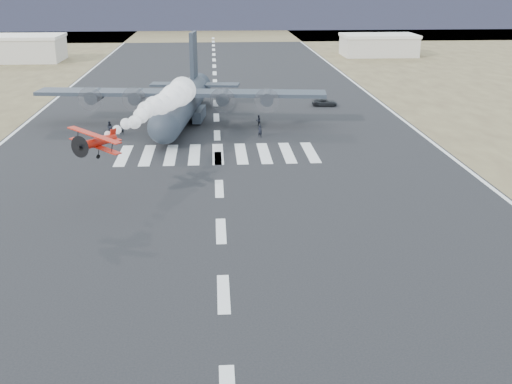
{
  "coord_description": "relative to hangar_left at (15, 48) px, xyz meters",
  "views": [
    {
      "loc": [
        -0.44,
        -29.7,
        22.1
      ],
      "look_at": [
        3.11,
        22.96,
        4.0
      ],
      "focal_mm": 45.0,
      "sensor_mm": 36.0,
      "label": 1
    }
  ],
  "objects": [
    {
      "name": "ridge_seg_d",
      "position": [
        52.0,
        115.0,
        3.09
      ],
      "size": [
        150.0,
        50.0,
        13.0
      ],
      "primitive_type": "cube",
      "color": "slate",
      "rests_on": "ground"
    },
    {
      "name": "aerobatic_biplane",
      "position": [
        40.14,
        -113.17,
        3.07
      ],
      "size": [
        5.91,
        5.54,
        2.74
      ],
      "rotation": [
        0.0,
        0.18,
        -0.26
      ],
      "color": "red"
    },
    {
      "name": "crew_e",
      "position": [
        37.06,
        -85.55,
        -2.56
      ],
      "size": [
        0.63,
        0.9,
        1.7
      ],
      "primitive_type": "imported",
      "rotation": [
        0.0,
        0.0,
        1.42
      ],
      "color": "black",
      "rests_on": "ground"
    },
    {
      "name": "crew_g",
      "position": [
        38.33,
        -83.66,
        -2.53
      ],
      "size": [
        0.79,
        0.72,
        1.75
      ],
      "primitive_type": "imported",
      "rotation": [
        0.0,
        0.0,
        3.51
      ],
      "color": "black",
      "rests_on": "ground"
    },
    {
      "name": "ridge_seg_f",
      "position": [
        182.0,
        115.0,
        5.09
      ],
      "size": [
        150.0,
        50.0,
        17.0
      ],
      "primitive_type": "cube",
      "color": "slate",
      "rests_on": "ground"
    },
    {
      "name": "ridge_seg_e",
      "position": [
        117.0,
        115.0,
        4.09
      ],
      "size": [
        150.0,
        50.0,
        15.0
      ],
      "primitive_type": "cube",
      "color": "slate",
      "rests_on": "ground"
    },
    {
      "name": "ridge_seg_c",
      "position": [
        -13.0,
        115.0,
        5.09
      ],
      "size": [
        150.0,
        50.0,
        17.0
      ],
      "primitive_type": "cube",
      "color": "slate",
      "rests_on": "ground"
    },
    {
      "name": "crew_f",
      "position": [
        43.68,
        -79.62,
        -2.58
      ],
      "size": [
        1.1,
        1.61,
        1.67
      ],
      "primitive_type": "imported",
      "rotation": [
        0.0,
        0.0,
        5.14
      ],
      "color": "black",
      "rests_on": "ground"
    },
    {
      "name": "smoke_trail",
      "position": [
        46.09,
        -91.26,
        3.26
      ],
      "size": [
        8.83,
        26.62,
        3.74
      ],
      "rotation": [
        0.0,
        0.0,
        -0.26
      ],
      "color": "white"
    },
    {
      "name": "support_vehicle",
      "position": [
        70.97,
        -64.81,
        -2.79
      ],
      "size": [
        4.6,
        2.47,
        1.23
      ],
      "primitive_type": "imported",
      "rotation": [
        0.0,
        0.0,
        1.47
      ],
      "color": "black",
      "rests_on": "ground"
    },
    {
      "name": "hangar_right",
      "position": [
        98.0,
        5.0,
        -0.4
      ],
      "size": [
        20.5,
        12.5,
        5.9
      ],
      "color": "#ACA599",
      "rests_on": "ground"
    },
    {
      "name": "crew_c",
      "position": [
        45.92,
        -81.04,
        -2.63
      ],
      "size": [
        0.75,
        1.1,
        1.56
      ],
      "primitive_type": "imported",
      "rotation": [
        0.0,
        0.0,
        1.88
      ],
      "color": "black",
      "rests_on": "ground"
    },
    {
      "name": "hangar_left",
      "position": [
        0.0,
        0.0,
        0.0
      ],
      "size": [
        24.5,
        14.5,
        6.7
      ],
      "color": "#ACA599",
      "rests_on": "ground"
    },
    {
      "name": "transport_aircraft",
      "position": [
        46.94,
        -75.72,
        -0.14
      ],
      "size": [
        43.91,
        36.05,
        12.67
      ],
      "rotation": [
        0.0,
        0.0,
        -0.12
      ],
      "color": "#1E252D",
      "rests_on": "ground"
    },
    {
      "name": "crew_a",
      "position": [
        58.04,
        -86.57,
        -2.52
      ],
      "size": [
        0.8,
        0.74,
        1.77
      ],
      "primitive_type": "imported",
      "rotation": [
        0.0,
        0.0,
        2.73
      ],
      "color": "black",
      "rests_on": "ground"
    },
    {
      "name": "crew_d",
      "position": [
        45.64,
        -84.37,
        -2.51
      ],
      "size": [
        1.12,
        1.14,
        1.8
      ],
      "primitive_type": "imported",
      "rotation": [
        0.0,
        0.0,
        2.34
      ],
      "color": "black",
      "rests_on": "ground"
    },
    {
      "name": "crew_b",
      "position": [
        58.35,
        -79.21,
        -2.59
      ],
      "size": [
        0.93,
        0.8,
        1.64
      ],
      "primitive_type": "imported",
      "rotation": [
        0.0,
        0.0,
        3.62
      ],
      "color": "black",
      "rests_on": "ground"
    },
    {
      "name": "crew_h",
      "position": [
        36.46,
        -82.48,
        -2.56
      ],
      "size": [
        0.96,
        0.78,
        1.7
      ],
      "primitive_type": "imported",
      "rotation": [
        0.0,
        0.0,
        5.89
      ],
      "color": "black",
      "rests_on": "ground"
    },
    {
      "name": "runway_markings",
      "position": [
        52.0,
        -85.0,
        -3.4
      ],
      "size": [
        60.0,
        260.0,
        0.01
      ],
      "primitive_type": null,
      "color": "silver",
      "rests_on": "ground"
    },
    {
      "name": "scrub_far",
      "position": [
        52.0,
        85.0,
        -3.41
      ],
      "size": [
        500.0,
        80.0,
        0.0
      ],
      "primitive_type": "cube",
      "color": "brown",
      "rests_on": "ground"
    }
  ]
}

